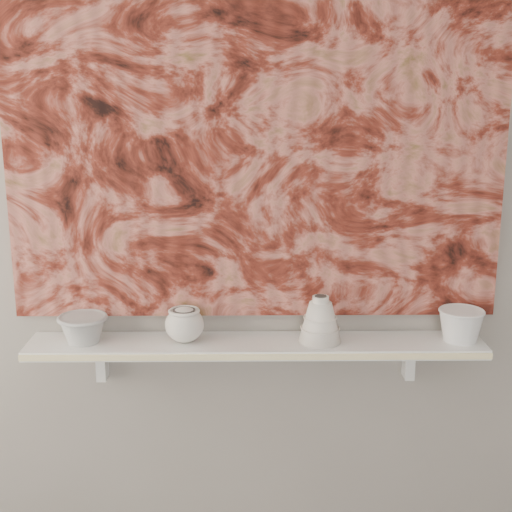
{
  "coord_description": "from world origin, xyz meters",
  "views": [
    {
      "loc": [
        -0.02,
        -0.55,
        1.71
      ],
      "look_at": [
        -0.0,
        1.49,
        1.2
      ],
      "focal_mm": 50.0,
      "sensor_mm": 36.0,
      "label": 1
    }
  ],
  "objects_px": {
    "shelf": "(256,346)",
    "bowl_white": "(461,325)",
    "bowl_grey": "(83,328)",
    "painting": "(256,139)",
    "bell_vessel": "(320,319)",
    "cup_cream": "(184,325)"
  },
  "relations": [
    {
      "from": "shelf",
      "to": "bowl_white",
      "type": "distance_m",
      "value": 0.63
    },
    {
      "from": "bowl_grey",
      "to": "bowl_white",
      "type": "bearing_deg",
      "value": 0.0
    },
    {
      "from": "painting",
      "to": "bowl_grey",
      "type": "height_order",
      "value": "painting"
    },
    {
      "from": "painting",
      "to": "bell_vessel",
      "type": "bearing_deg",
      "value": -22.3
    },
    {
      "from": "shelf",
      "to": "cup_cream",
      "type": "distance_m",
      "value": 0.23
    },
    {
      "from": "shelf",
      "to": "bell_vessel",
      "type": "bearing_deg",
      "value": 0.0
    },
    {
      "from": "painting",
      "to": "bell_vessel",
      "type": "xyz_separation_m",
      "value": [
        0.2,
        -0.08,
        -0.54
      ]
    },
    {
      "from": "bowl_grey",
      "to": "bell_vessel",
      "type": "bearing_deg",
      "value": 0.0
    },
    {
      "from": "bell_vessel",
      "to": "bowl_white",
      "type": "relative_size",
      "value": 1.04
    },
    {
      "from": "bowl_grey",
      "to": "bell_vessel",
      "type": "relative_size",
      "value": 1.05
    },
    {
      "from": "bowl_grey",
      "to": "cup_cream",
      "type": "xyz_separation_m",
      "value": [
        0.31,
        0.0,
        0.01
      ]
    },
    {
      "from": "cup_cream",
      "to": "bell_vessel",
      "type": "relative_size",
      "value": 0.82
    },
    {
      "from": "bell_vessel",
      "to": "bowl_white",
      "type": "xyz_separation_m",
      "value": [
        0.43,
        0.0,
        -0.02
      ]
    },
    {
      "from": "bowl_grey",
      "to": "bowl_white",
      "type": "xyz_separation_m",
      "value": [
        1.16,
        0.0,
        0.01
      ]
    },
    {
      "from": "shelf",
      "to": "bell_vessel",
      "type": "relative_size",
      "value": 9.68
    },
    {
      "from": "shelf",
      "to": "bell_vessel",
      "type": "distance_m",
      "value": 0.21
    },
    {
      "from": "painting",
      "to": "bowl_grey",
      "type": "relative_size",
      "value": 9.87
    },
    {
      "from": "painting",
      "to": "bowl_white",
      "type": "height_order",
      "value": "painting"
    },
    {
      "from": "bell_vessel",
      "to": "shelf",
      "type": "bearing_deg",
      "value": 180.0
    },
    {
      "from": "painting",
      "to": "cup_cream",
      "type": "distance_m",
      "value": 0.6
    },
    {
      "from": "bell_vessel",
      "to": "bowl_grey",
      "type": "bearing_deg",
      "value": 180.0
    },
    {
      "from": "bowl_grey",
      "to": "bell_vessel",
      "type": "xyz_separation_m",
      "value": [
        0.72,
        0.0,
        0.03
      ]
    }
  ]
}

